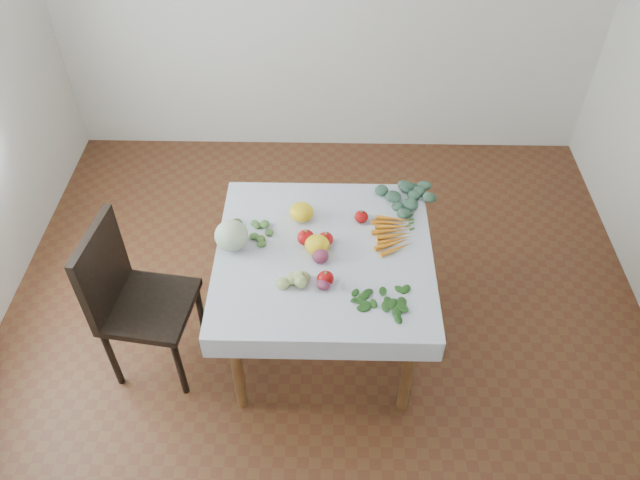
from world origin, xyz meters
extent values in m
plane|color=#59341C|center=(0.00, 0.00, 0.00)|extent=(4.00, 4.00, 0.00)
cube|color=brown|center=(0.00, 0.00, 0.73)|extent=(1.00, 1.00, 0.04)
cylinder|color=brown|center=(-0.44, -0.44, 0.35)|extent=(0.06, 0.06, 0.71)
cylinder|color=brown|center=(0.44, -0.44, 0.35)|extent=(0.06, 0.06, 0.71)
cylinder|color=brown|center=(-0.44, 0.44, 0.35)|extent=(0.06, 0.06, 0.71)
cylinder|color=brown|center=(0.44, 0.44, 0.35)|extent=(0.06, 0.06, 0.71)
cube|color=white|center=(0.00, 0.00, 0.75)|extent=(1.12, 1.12, 0.01)
cube|color=black|center=(-0.93, -0.15, 0.48)|extent=(0.51, 0.51, 0.04)
cube|color=black|center=(-1.13, -0.12, 0.75)|extent=(0.11, 0.45, 0.49)
cylinder|color=black|center=(-1.15, -0.32, 0.23)|extent=(0.04, 0.04, 0.46)
cylinder|color=black|center=(-0.77, -0.37, 0.23)|extent=(0.04, 0.04, 0.46)
cylinder|color=black|center=(-1.09, 0.06, 0.23)|extent=(0.04, 0.04, 0.46)
cylinder|color=black|center=(-0.71, 0.01, 0.23)|extent=(0.04, 0.04, 0.46)
ellipsoid|color=silver|center=(-0.48, 0.04, 0.83)|extent=(0.21, 0.21, 0.16)
ellipsoid|color=#B10B0D|center=(-0.10, 0.07, 0.80)|extent=(0.09, 0.09, 0.08)
ellipsoid|color=#B10B0D|center=(0.20, 0.25, 0.79)|extent=(0.08, 0.08, 0.06)
ellipsoid|color=#B10B0D|center=(0.01, 0.07, 0.79)|extent=(0.09, 0.09, 0.07)
ellipsoid|color=#B10B0D|center=(0.01, -0.21, 0.79)|extent=(0.10, 0.10, 0.07)
ellipsoid|color=yellow|center=(-0.13, 0.26, 0.80)|extent=(0.14, 0.14, 0.09)
ellipsoid|color=yellow|center=(-0.04, 0.01, 0.80)|extent=(0.14, 0.14, 0.09)
ellipsoid|color=#601B38|center=(-0.02, -0.06, 0.79)|extent=(0.10, 0.10, 0.07)
ellipsoid|color=#601B38|center=(0.00, -0.24, 0.79)|extent=(0.07, 0.07, 0.06)
ellipsoid|color=#AEBE6D|center=(-0.16, -0.18, 0.78)|extent=(0.06, 0.06, 0.05)
ellipsoid|color=#AEBE6D|center=(-0.20, -0.17, 0.78)|extent=(0.06, 0.06, 0.05)
ellipsoid|color=#AEBE6D|center=(-0.16, -0.21, 0.78)|extent=(0.06, 0.06, 0.05)
ellipsoid|color=#AEBE6D|center=(-0.15, -0.14, 0.78)|extent=(0.06, 0.06, 0.05)
ellipsoid|color=#AEBE6D|center=(-0.24, -0.21, 0.78)|extent=(0.06, 0.06, 0.05)
cone|color=orange|center=(0.37, 0.25, 0.77)|extent=(0.20, 0.05, 0.03)
cone|color=orange|center=(0.37, 0.22, 0.77)|extent=(0.20, 0.04, 0.03)
cone|color=orange|center=(0.37, 0.19, 0.77)|extent=(0.20, 0.04, 0.03)
cone|color=orange|center=(0.37, 0.15, 0.77)|extent=(0.20, 0.06, 0.03)
cone|color=orange|center=(0.37, 0.12, 0.77)|extent=(0.20, 0.07, 0.03)
cone|color=orange|center=(0.37, 0.09, 0.77)|extent=(0.20, 0.09, 0.03)
cone|color=orange|center=(0.37, 0.06, 0.77)|extent=(0.20, 0.11, 0.03)
cone|color=orange|center=(0.37, 0.03, 0.77)|extent=(0.19, 0.12, 0.03)
ellipsoid|color=#3E654E|center=(0.47, 0.41, 0.78)|extent=(0.07, 0.07, 0.04)
ellipsoid|color=#3E654E|center=(0.42, 0.42, 0.78)|extent=(0.07, 0.07, 0.04)
ellipsoid|color=#3E654E|center=(0.47, 0.37, 0.78)|extent=(0.07, 0.07, 0.04)
ellipsoid|color=#3E654E|center=(0.47, 0.45, 0.78)|extent=(0.07, 0.07, 0.04)
ellipsoid|color=#3E654E|center=(0.39, 0.38, 0.78)|extent=(0.07, 0.07, 0.04)
ellipsoid|color=#3E654E|center=(0.53, 0.38, 0.78)|extent=(0.07, 0.07, 0.04)
ellipsoid|color=#3E654E|center=(0.41, 0.47, 0.78)|extent=(0.07, 0.07, 0.04)
ellipsoid|color=#3E654E|center=(0.43, 0.32, 0.78)|extent=(0.07, 0.07, 0.04)
ellipsoid|color=#3E654E|center=(0.54, 0.46, 0.78)|extent=(0.07, 0.07, 0.04)
ellipsoid|color=#3E654E|center=(0.33, 0.42, 0.78)|extent=(0.07, 0.07, 0.04)
ellipsoid|color=#3E654E|center=(0.54, 0.32, 0.78)|extent=(0.07, 0.07, 0.04)
ellipsoid|color=#3E654E|center=(0.46, 0.52, 0.78)|extent=(0.07, 0.07, 0.04)
ellipsoid|color=#3E654E|center=(0.34, 0.31, 0.78)|extent=(0.07, 0.07, 0.04)
ellipsoid|color=#244C17|center=(0.29, -0.32, 0.76)|extent=(0.06, 0.04, 0.01)
ellipsoid|color=#244C17|center=(0.25, -0.32, 0.76)|extent=(0.06, 0.04, 0.01)
ellipsoid|color=#244C17|center=(0.28, -0.35, 0.76)|extent=(0.06, 0.04, 0.01)
ellipsoid|color=#244C17|center=(0.29, -0.30, 0.76)|extent=(0.06, 0.04, 0.01)
ellipsoid|color=#244C17|center=(0.23, -0.34, 0.76)|extent=(0.06, 0.04, 0.01)
ellipsoid|color=#244C17|center=(0.32, -0.34, 0.76)|extent=(0.06, 0.04, 0.01)
ellipsoid|color=#244C17|center=(0.24, -0.29, 0.76)|extent=(0.06, 0.04, 0.01)
ellipsoid|color=#244C17|center=(0.26, -0.38, 0.76)|extent=(0.06, 0.04, 0.01)
ellipsoid|color=#244C17|center=(0.33, -0.29, 0.76)|extent=(0.06, 0.04, 0.01)
ellipsoid|color=#244C17|center=(0.19, -0.32, 0.76)|extent=(0.06, 0.04, 0.01)
ellipsoid|color=#244C17|center=(0.33, -0.38, 0.76)|extent=(0.06, 0.04, 0.01)
ellipsoid|color=#244C17|center=(0.28, -0.25, 0.76)|extent=(0.06, 0.04, 0.01)
ellipsoid|color=#244C17|center=(0.20, -0.39, 0.76)|extent=(0.06, 0.04, 0.01)
ellipsoid|color=#244C17|center=(0.38, -0.33, 0.76)|extent=(0.06, 0.04, 0.01)
ellipsoid|color=#244C17|center=(0.19, -0.27, 0.76)|extent=(0.06, 0.04, 0.01)
ellipsoid|color=#244C17|center=(0.29, -0.43, 0.76)|extent=(0.06, 0.04, 0.01)
ellipsoid|color=#244C17|center=(0.34, -0.24, 0.76)|extent=(0.06, 0.04, 0.01)
ellipsoid|color=#244C17|center=(0.14, -0.35, 0.76)|extent=(0.06, 0.04, 0.01)
ellipsoid|color=#51803A|center=(-0.38, 0.13, 0.77)|extent=(0.05, 0.05, 0.03)
ellipsoid|color=#51803A|center=(-0.41, 0.15, 0.77)|extent=(0.05, 0.05, 0.03)
ellipsoid|color=#51803A|center=(-0.40, 0.11, 0.77)|extent=(0.05, 0.05, 0.03)
ellipsoid|color=#51803A|center=(-0.36, 0.16, 0.77)|extent=(0.05, 0.05, 0.03)
ellipsoid|color=#51803A|center=(-0.45, 0.13, 0.77)|extent=(0.05, 0.05, 0.03)
ellipsoid|color=#51803A|center=(-0.35, 0.10, 0.77)|extent=(0.05, 0.05, 0.03)
ellipsoid|color=#51803A|center=(-0.41, 0.19, 0.77)|extent=(0.05, 0.05, 0.03)
ellipsoid|color=#51803A|center=(-0.44, 0.08, 0.77)|extent=(0.05, 0.05, 0.03)
ellipsoid|color=#51803A|center=(-0.31, 0.15, 0.77)|extent=(0.05, 0.05, 0.03)
ellipsoid|color=#51803A|center=(-0.48, 0.17, 0.77)|extent=(0.05, 0.05, 0.03)
ellipsoid|color=#51803A|center=(-0.36, 0.05, 0.77)|extent=(0.05, 0.05, 0.03)
ellipsoid|color=#51803A|center=(-0.35, 0.22, 0.77)|extent=(0.05, 0.05, 0.03)
camera|label=1|loc=(0.03, -2.24, 3.09)|focal=35.00mm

